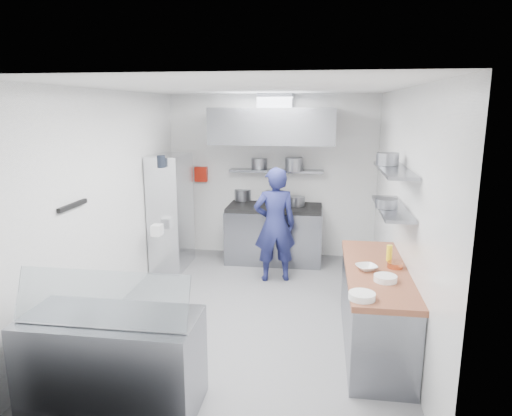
% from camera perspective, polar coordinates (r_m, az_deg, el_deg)
% --- Properties ---
extents(floor, '(5.00, 5.00, 0.00)m').
position_cam_1_polar(floor, '(6.01, -0.84, -12.98)').
color(floor, slate).
rests_on(floor, ground).
extents(ceiling, '(5.00, 5.00, 0.00)m').
position_cam_1_polar(ceiling, '(5.43, -0.94, 14.78)').
color(ceiling, silver).
rests_on(ceiling, wall_back).
extents(wall_back, '(3.60, 2.80, 0.02)m').
position_cam_1_polar(wall_back, '(7.99, 1.95, 3.98)').
color(wall_back, white).
rests_on(wall_back, floor).
extents(wall_front, '(3.60, 2.80, 0.02)m').
position_cam_1_polar(wall_front, '(3.21, -8.06, -9.32)').
color(wall_front, white).
rests_on(wall_front, floor).
extents(wall_left, '(2.80, 5.00, 0.02)m').
position_cam_1_polar(wall_left, '(6.09, -17.85, 0.69)').
color(wall_left, white).
rests_on(wall_left, floor).
extents(wall_right, '(2.80, 5.00, 0.02)m').
position_cam_1_polar(wall_right, '(5.56, 17.75, -0.39)').
color(wall_right, white).
rests_on(wall_right, floor).
extents(gas_range, '(1.60, 0.80, 0.90)m').
position_cam_1_polar(gas_range, '(7.79, 2.31, -3.40)').
color(gas_range, gray).
rests_on(gas_range, floor).
extents(cooktop, '(1.57, 0.78, 0.06)m').
position_cam_1_polar(cooktop, '(7.67, 2.34, 0.05)').
color(cooktop, black).
rests_on(cooktop, gas_range).
extents(stock_pot_left, '(0.29, 0.29, 0.20)m').
position_cam_1_polar(stock_pot_left, '(8.11, -1.66, 1.67)').
color(stock_pot_left, slate).
rests_on(stock_pot_left, cooktop).
extents(stock_pot_mid, '(0.32, 0.32, 0.24)m').
position_cam_1_polar(stock_pot_mid, '(7.75, 2.29, 1.31)').
color(stock_pot_mid, slate).
rests_on(stock_pot_mid, cooktop).
extents(stock_pot_right, '(0.26, 0.26, 0.16)m').
position_cam_1_polar(stock_pot_right, '(7.67, 5.17, 0.85)').
color(stock_pot_right, slate).
rests_on(stock_pot_right, cooktop).
extents(over_range_shelf, '(1.60, 0.30, 0.04)m').
position_cam_1_polar(over_range_shelf, '(7.80, 2.56, 4.66)').
color(over_range_shelf, gray).
rests_on(over_range_shelf, wall_back).
extents(shelf_pot_a, '(0.28, 0.28, 0.18)m').
position_cam_1_polar(shelf_pot_a, '(7.96, 0.42, 5.62)').
color(shelf_pot_a, slate).
rests_on(shelf_pot_a, over_range_shelf).
extents(shelf_pot_b, '(0.30, 0.30, 0.22)m').
position_cam_1_polar(shelf_pot_b, '(7.65, 4.78, 5.46)').
color(shelf_pot_b, slate).
rests_on(shelf_pot_b, over_range_shelf).
extents(extractor_hood, '(1.90, 1.15, 0.55)m').
position_cam_1_polar(extractor_hood, '(7.32, 2.30, 10.28)').
color(extractor_hood, gray).
rests_on(extractor_hood, wall_back).
extents(hood_duct, '(0.55, 0.55, 0.24)m').
position_cam_1_polar(hood_duct, '(7.54, 2.50, 13.23)').
color(hood_duct, slate).
rests_on(hood_duct, extractor_hood).
extents(red_firebox, '(0.22, 0.10, 0.26)m').
position_cam_1_polar(red_firebox, '(8.16, -6.88, 4.22)').
color(red_firebox, '#AD1C0D').
rests_on(red_firebox, wall_back).
extents(chef, '(0.72, 0.56, 1.73)m').
position_cam_1_polar(chef, '(6.82, 2.37, -2.10)').
color(chef, '#1A1F50').
rests_on(chef, floor).
extents(wire_rack, '(0.50, 0.90, 1.85)m').
position_cam_1_polar(wire_rack, '(7.51, -10.55, -0.46)').
color(wire_rack, silver).
rests_on(wire_rack, floor).
extents(rack_bin_a, '(0.14, 0.18, 0.16)m').
position_cam_1_polar(rack_bin_a, '(6.93, -12.27, -2.70)').
color(rack_bin_a, white).
rests_on(rack_bin_a, wire_rack).
extents(rack_bin_b, '(0.12, 0.16, 0.14)m').
position_cam_1_polar(rack_bin_b, '(7.34, -10.93, 2.20)').
color(rack_bin_b, yellow).
rests_on(rack_bin_b, wire_rack).
extents(rack_jar, '(0.12, 0.12, 0.18)m').
position_cam_1_polar(rack_jar, '(6.88, -11.78, 5.70)').
color(rack_jar, black).
rests_on(rack_jar, wire_rack).
extents(knife_strip, '(0.04, 0.55, 0.05)m').
position_cam_1_polar(knife_strip, '(5.28, -21.94, 0.28)').
color(knife_strip, black).
rests_on(knife_strip, wall_left).
extents(prep_counter_base, '(0.62, 2.00, 0.84)m').
position_cam_1_polar(prep_counter_base, '(5.26, 14.57, -12.23)').
color(prep_counter_base, gray).
rests_on(prep_counter_base, floor).
extents(prep_counter_top, '(0.65, 2.04, 0.06)m').
position_cam_1_polar(prep_counter_top, '(5.09, 14.85, -7.61)').
color(prep_counter_top, brown).
rests_on(prep_counter_top, prep_counter_base).
extents(plate_stack_a, '(0.24, 0.24, 0.06)m').
position_cam_1_polar(plate_stack_a, '(4.27, 13.10, -10.66)').
color(plate_stack_a, white).
rests_on(plate_stack_a, prep_counter_top).
extents(plate_stack_b, '(0.23, 0.23, 0.06)m').
position_cam_1_polar(plate_stack_b, '(4.73, 15.87, -8.46)').
color(plate_stack_b, white).
rests_on(plate_stack_b, prep_counter_top).
extents(copper_pan, '(0.17, 0.17, 0.06)m').
position_cam_1_polar(copper_pan, '(5.14, 16.99, -6.84)').
color(copper_pan, '#C96638').
rests_on(copper_pan, prep_counter_top).
extents(squeeze_bottle, '(0.06, 0.06, 0.18)m').
position_cam_1_polar(squeeze_bottle, '(5.33, 16.33, -5.42)').
color(squeeze_bottle, yellow).
rests_on(squeeze_bottle, prep_counter_top).
extents(mixing_bowl, '(0.28, 0.28, 0.05)m').
position_cam_1_polar(mixing_bowl, '(5.00, 13.64, -7.24)').
color(mixing_bowl, white).
rests_on(mixing_bowl, prep_counter_top).
extents(wall_shelf_lower, '(0.30, 1.30, 0.04)m').
position_cam_1_polar(wall_shelf_lower, '(5.23, 16.61, -0.00)').
color(wall_shelf_lower, gray).
rests_on(wall_shelf_lower, wall_right).
extents(wall_shelf_upper, '(0.30, 1.30, 0.04)m').
position_cam_1_polar(wall_shelf_upper, '(5.16, 16.91, 4.56)').
color(wall_shelf_upper, gray).
rests_on(wall_shelf_upper, wall_right).
extents(shelf_pot_c, '(0.24, 0.24, 0.10)m').
position_cam_1_polar(shelf_pot_c, '(5.12, 15.98, 0.58)').
color(shelf_pot_c, slate).
rests_on(shelf_pot_c, wall_shelf_lower).
extents(shelf_pot_d, '(0.25, 0.25, 0.14)m').
position_cam_1_polar(shelf_pot_d, '(5.40, 16.12, 5.91)').
color(shelf_pot_d, slate).
rests_on(shelf_pot_d, wall_shelf_upper).
extents(display_case, '(1.50, 0.70, 0.85)m').
position_cam_1_polar(display_case, '(4.35, -17.42, -17.89)').
color(display_case, gray).
rests_on(display_case, floor).
extents(display_glass, '(1.47, 0.19, 0.42)m').
position_cam_1_polar(display_glass, '(3.97, -18.79, -10.63)').
color(display_glass, silver).
rests_on(display_glass, display_case).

